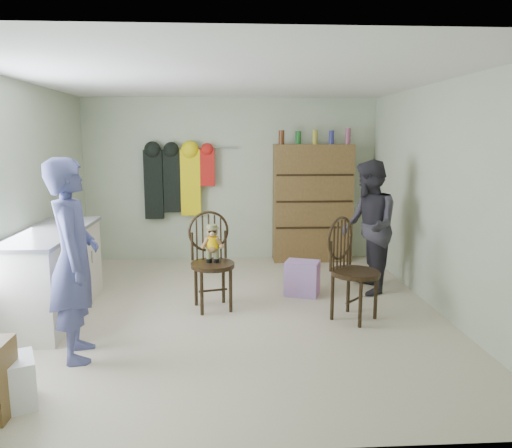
{
  "coord_description": "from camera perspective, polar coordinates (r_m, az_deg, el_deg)",
  "views": [
    {
      "loc": [
        -0.08,
        -5.28,
        1.91
      ],
      "look_at": [
        0.25,
        0.2,
        0.95
      ],
      "focal_mm": 35.0,
      "sensor_mm": 36.0,
      "label": 1
    }
  ],
  "objects": [
    {
      "name": "dresser",
      "position": [
        7.76,
        6.46,
        2.44
      ],
      "size": [
        1.2,
        0.39,
        2.04
      ],
      "color": "brown",
      "rests_on": "ground"
    },
    {
      "name": "ground_plane",
      "position": [
        5.61,
        -2.46,
        -9.98
      ],
      "size": [
        5.0,
        5.0,
        0.0
      ],
      "primitive_type": "plane",
      "color": "beige",
      "rests_on": "ground"
    },
    {
      "name": "coat_rack",
      "position": [
        7.72,
        -9.03,
        4.9
      ],
      "size": [
        1.42,
        0.12,
        1.09
      ],
      "color": "#99999E",
      "rests_on": "ground"
    },
    {
      "name": "plastic_tub",
      "position": [
        4.14,
        -26.57,
        -15.96
      ],
      "size": [
        0.48,
        0.47,
        0.35
      ],
      "primitive_type": "cube",
      "rotation": [
        0.0,
        0.0,
        0.42
      ],
      "color": "white",
      "rests_on": "ground"
    },
    {
      "name": "person_left",
      "position": [
        4.55,
        -20.12,
        -3.88
      ],
      "size": [
        0.54,
        0.71,
        1.75
      ],
      "primitive_type": "imported",
      "rotation": [
        0.0,
        0.0,
        1.78
      ],
      "color": "#474B82",
      "rests_on": "ground"
    },
    {
      "name": "room_walls",
      "position": [
        5.82,
        -2.67,
        6.64
      ],
      "size": [
        5.0,
        5.0,
        5.0
      ],
      "color": "beige",
      "rests_on": "ground"
    },
    {
      "name": "person_right",
      "position": [
        6.26,
        12.72,
        -0.33
      ],
      "size": [
        0.66,
        0.83,
        1.65
      ],
      "primitive_type": "imported",
      "rotation": [
        0.0,
        0.0,
        -1.62
      ],
      "color": "#2D2B33",
      "rests_on": "ground"
    },
    {
      "name": "chair_far",
      "position": [
        5.35,
        10.7,
        -4.61
      ],
      "size": [
        0.68,
        0.68,
        1.09
      ],
      "rotation": [
        0.0,
        0.0,
        0.79
      ],
      "color": "#312111",
      "rests_on": "ground"
    },
    {
      "name": "striped_bag",
      "position": [
        6.15,
        5.3,
        -6.18
      ],
      "size": [
        0.48,
        0.42,
        0.42
      ],
      "primitive_type": "cube",
      "rotation": [
        0.0,
        0.0,
        -0.34
      ],
      "color": "pink",
      "rests_on": "ground"
    },
    {
      "name": "chair_front",
      "position": [
        5.6,
        -5.1,
        -3.37
      ],
      "size": [
        0.59,
        0.59,
        1.09
      ],
      "rotation": [
        0.0,
        0.0,
        0.25
      ],
      "color": "#312111",
      "rests_on": "ground"
    },
    {
      "name": "counter",
      "position": [
        5.78,
        -22.3,
        -5.24
      ],
      "size": [
        0.64,
        1.86,
        0.94
      ],
      "color": "silver",
      "rests_on": "ground"
    }
  ]
}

